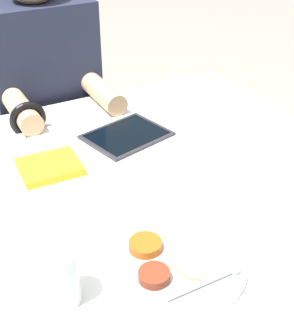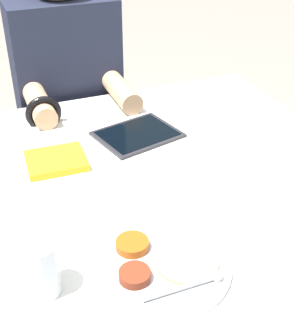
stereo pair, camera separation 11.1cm
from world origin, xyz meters
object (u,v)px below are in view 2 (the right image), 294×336
tablet_device (137,134)px  person_diner (72,127)px  drinking_glass (40,269)px  thali_tray (160,264)px  red_notebook (56,161)px

tablet_device → person_diner: size_ratio=0.22×
tablet_device → drinking_glass: size_ratio=2.33×
tablet_device → thali_tray: bearing=-105.9°
red_notebook → drinking_glass: bearing=-105.4°
thali_tray → person_diner: person_diner is taller
person_diner → drinking_glass: 0.99m
red_notebook → drinking_glass: drinking_glass is taller
person_diner → red_notebook: bearing=-106.8°
red_notebook → tablet_device: bearing=14.2°
tablet_device → drinking_glass: 0.62m
thali_tray → drinking_glass: bearing=173.7°
red_notebook → drinking_glass: 0.44m
tablet_device → drinking_glass: bearing=-127.2°
thali_tray → tablet_device: 0.53m
thali_tray → red_notebook: bearing=103.5°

